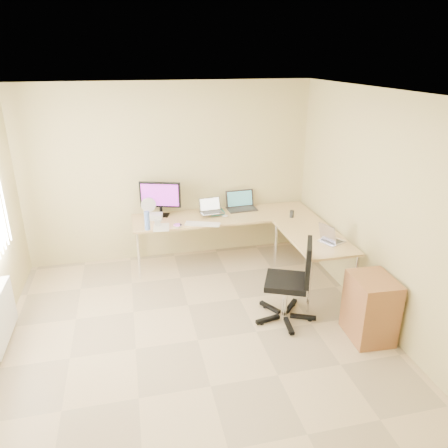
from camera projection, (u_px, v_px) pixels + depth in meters
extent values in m
plane|color=tan|center=(198.00, 340.00, 4.68)|extent=(4.50, 4.50, 0.00)
plane|color=white|center=(191.00, 94.00, 3.72)|extent=(4.50, 4.50, 0.00)
plane|color=tan|center=(170.00, 173.00, 6.24)|extent=(4.50, 0.00, 4.50)
plane|color=tan|center=(267.00, 398.00, 2.17)|extent=(4.50, 0.00, 4.50)
plane|color=tan|center=(385.00, 215.00, 4.64)|extent=(0.00, 4.50, 4.50)
cube|color=tan|center=(224.00, 238.00, 6.37)|extent=(2.65, 0.70, 0.73)
cube|color=tan|center=(312.00, 261.00, 5.67)|extent=(0.70, 1.30, 0.73)
cube|color=black|center=(160.00, 199.00, 6.14)|extent=(0.63, 0.37, 0.51)
cube|color=#1B6A60|center=(216.00, 211.00, 6.33)|extent=(0.22, 0.29, 0.05)
cube|color=#9D9EAD|center=(211.00, 206.00, 6.16)|extent=(0.35, 0.28, 0.21)
cube|color=#282324|center=(242.00, 201.00, 6.42)|extent=(0.45, 0.35, 0.28)
cube|color=silver|center=(203.00, 224.00, 5.89)|extent=(0.50, 0.30, 0.02)
ellipsoid|color=silver|center=(225.00, 216.00, 6.17)|extent=(0.11, 0.09, 0.03)
imported|color=white|center=(158.00, 223.00, 5.84)|extent=(0.12, 0.12, 0.09)
cylinder|color=white|center=(178.00, 226.00, 5.81)|extent=(0.13, 0.13, 0.03)
cylinder|color=#5D80D4|center=(147.00, 221.00, 5.69)|extent=(0.08, 0.08, 0.26)
cube|color=beige|center=(161.00, 227.00, 5.79)|extent=(0.24, 0.32, 0.01)
cube|color=silver|center=(155.00, 216.00, 6.09)|extent=(0.24, 0.19, 0.08)
cylinder|color=silver|center=(149.00, 208.00, 6.14)|extent=(0.25, 0.25, 0.27)
cylinder|color=black|center=(292.00, 214.00, 6.14)|extent=(0.06, 0.06, 0.10)
cube|color=silver|center=(333.00, 234.00, 5.32)|extent=(0.39, 0.35, 0.21)
cube|color=black|center=(286.00, 281.00, 4.90)|extent=(0.80, 0.80, 1.02)
cube|color=#995E2B|center=(370.00, 308.00, 4.62)|extent=(0.45, 0.55, 0.73)
cube|color=white|center=(1.00, 317.00, 4.49)|extent=(0.09, 0.80, 0.55)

